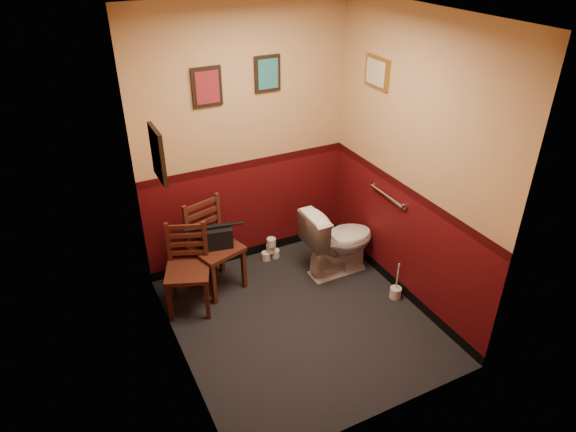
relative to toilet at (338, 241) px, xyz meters
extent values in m
cube|color=black|center=(-0.72, -0.52, -0.38)|extent=(2.20, 2.40, 0.00)
cube|color=silver|center=(-0.72, -0.52, 2.32)|extent=(2.20, 2.40, 0.00)
cube|color=#4C0A0E|center=(-0.72, 0.68, 0.97)|extent=(2.20, 0.00, 2.70)
cube|color=#4C0A0E|center=(-0.72, -1.72, 0.97)|extent=(2.20, 0.00, 2.70)
cube|color=#4C0A0E|center=(-1.82, -0.52, 0.97)|extent=(0.00, 2.40, 2.70)
cube|color=#4C0A0E|center=(0.38, -0.52, 0.97)|extent=(0.00, 2.40, 2.70)
cylinder|color=silver|center=(0.34, -0.27, 0.57)|extent=(0.03, 0.50, 0.03)
cylinder|color=silver|center=(0.36, -0.52, 0.57)|extent=(0.02, 0.06, 0.06)
cylinder|color=silver|center=(0.36, -0.02, 0.57)|extent=(0.02, 0.06, 0.06)
cube|color=black|center=(-1.07, 0.66, 1.57)|extent=(0.28, 0.03, 0.36)
cube|color=maroon|center=(-1.07, 0.64, 1.57)|extent=(0.22, 0.01, 0.30)
cube|color=black|center=(-0.47, 0.66, 1.62)|extent=(0.26, 0.03, 0.34)
cube|color=#256E77|center=(-0.47, 0.64, 1.62)|extent=(0.20, 0.01, 0.28)
cube|color=black|center=(-1.80, -0.42, 1.47)|extent=(0.03, 0.30, 0.38)
cube|color=#BBAD93|center=(-1.79, -0.42, 1.47)|extent=(0.01, 0.24, 0.31)
cube|color=olive|center=(0.36, 0.08, 1.67)|extent=(0.03, 0.34, 0.28)
cube|color=#BBAD93|center=(0.34, 0.08, 1.67)|extent=(0.01, 0.28, 0.22)
imported|color=white|center=(0.00, 0.00, 0.00)|extent=(0.77, 0.43, 0.75)
cylinder|color=silver|center=(0.28, -0.64, -0.32)|extent=(0.11, 0.11, 0.11)
cylinder|color=silver|center=(0.28, -0.64, -0.13)|extent=(0.02, 0.02, 0.32)
cube|color=#482015|center=(-1.57, 0.11, 0.05)|extent=(0.52, 0.52, 0.04)
cube|color=#482015|center=(-1.79, 0.01, -0.16)|extent=(0.05, 0.05, 0.43)
cube|color=#482015|center=(-1.67, 0.33, -0.16)|extent=(0.05, 0.05, 0.43)
cube|color=#482015|center=(-1.47, -0.11, -0.16)|extent=(0.05, 0.05, 0.43)
cube|color=#482015|center=(-1.35, 0.21, -0.16)|extent=(0.05, 0.05, 0.43)
cube|color=#482015|center=(-1.66, 0.34, 0.26)|extent=(0.05, 0.04, 0.43)
cube|color=#482015|center=(-1.35, 0.21, 0.26)|extent=(0.05, 0.04, 0.43)
cube|color=#482015|center=(-1.51, 0.27, 0.14)|extent=(0.31, 0.14, 0.04)
cube|color=#482015|center=(-1.51, 0.27, 0.24)|extent=(0.31, 0.14, 0.04)
cube|color=#482015|center=(-1.51, 0.27, 0.33)|extent=(0.31, 0.14, 0.04)
cube|color=#482015|center=(-1.51, 0.27, 0.43)|extent=(0.31, 0.14, 0.04)
cube|color=#482015|center=(-1.22, 0.31, 0.09)|extent=(0.54, 0.54, 0.04)
cube|color=#482015|center=(-1.34, 0.07, -0.14)|extent=(0.05, 0.05, 0.47)
cube|color=#482015|center=(-1.45, 0.43, -0.14)|extent=(0.05, 0.05, 0.47)
cube|color=#482015|center=(-0.99, 0.18, -0.14)|extent=(0.05, 0.05, 0.47)
cube|color=#482015|center=(-1.10, 0.54, -0.14)|extent=(0.05, 0.05, 0.47)
cube|color=#482015|center=(-1.45, 0.44, 0.32)|extent=(0.05, 0.05, 0.47)
cube|color=#482015|center=(-1.10, 0.54, 0.32)|extent=(0.05, 0.05, 0.47)
cube|color=#482015|center=(-1.28, 0.49, 0.19)|extent=(0.34, 0.13, 0.05)
cube|color=#482015|center=(-1.28, 0.49, 0.30)|extent=(0.34, 0.13, 0.05)
cube|color=#482015|center=(-1.28, 0.49, 0.40)|extent=(0.34, 0.13, 0.05)
cube|color=#482015|center=(-1.28, 0.49, 0.50)|extent=(0.34, 0.13, 0.05)
cube|color=black|center=(-1.22, 0.31, 0.21)|extent=(0.35, 0.22, 0.20)
cylinder|color=black|center=(-1.22, 0.31, 0.33)|extent=(0.29, 0.08, 0.03)
cylinder|color=silver|center=(-0.59, 0.53, -0.33)|extent=(0.10, 0.10, 0.09)
cylinder|color=silver|center=(-0.48, 0.53, -0.33)|extent=(0.10, 0.10, 0.09)
cylinder|color=silver|center=(-0.54, 0.52, -0.24)|extent=(0.10, 0.10, 0.09)
cylinder|color=silver|center=(-0.54, 0.50, -0.15)|extent=(0.10, 0.10, 0.09)
camera|label=1|loc=(-2.46, -3.75, 2.88)|focal=32.00mm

